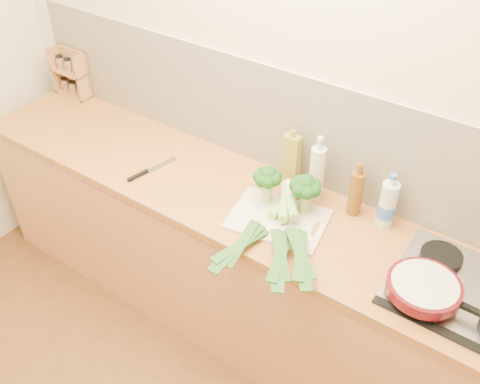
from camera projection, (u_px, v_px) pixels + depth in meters
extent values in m
plane|color=beige|center=(286.00, 98.00, 2.44)|extent=(3.50, 0.00, 3.50)
cube|color=silver|center=(283.00, 123.00, 2.52)|extent=(3.20, 0.02, 0.54)
cube|color=tan|center=(247.00, 269.00, 2.79)|extent=(3.20, 0.60, 0.86)
cube|color=#AF6533|center=(248.00, 203.00, 2.51)|extent=(3.20, 0.62, 0.04)
cube|color=silver|center=(469.00, 295.00, 2.04)|extent=(0.58, 0.50, 0.01)
cube|color=black|center=(450.00, 335.00, 1.89)|extent=(0.58, 0.04, 0.01)
cylinder|color=black|center=(420.00, 294.00, 2.02)|extent=(0.17, 0.17, 0.03)
cylinder|color=black|center=(441.00, 257.00, 2.17)|extent=(0.17, 0.17, 0.03)
cube|color=beige|center=(278.00, 219.00, 2.38)|extent=(0.47, 0.38, 0.01)
cylinder|color=#A0BD6E|center=(267.00, 192.00, 2.44)|extent=(0.05, 0.05, 0.10)
sphere|color=#11370F|center=(268.00, 175.00, 2.38)|extent=(0.08, 0.08, 0.08)
sphere|color=#11370F|center=(275.00, 180.00, 2.37)|extent=(0.06, 0.06, 0.06)
sphere|color=#11370F|center=(275.00, 176.00, 2.40)|extent=(0.06, 0.06, 0.06)
sphere|color=#11370F|center=(270.00, 173.00, 2.42)|extent=(0.06, 0.06, 0.06)
sphere|color=#11370F|center=(263.00, 173.00, 2.42)|extent=(0.06, 0.06, 0.06)
sphere|color=#11370F|center=(259.00, 176.00, 2.39)|extent=(0.06, 0.06, 0.06)
sphere|color=#11370F|center=(262.00, 181.00, 2.37)|extent=(0.06, 0.06, 0.06)
sphere|color=#11370F|center=(268.00, 182.00, 2.36)|extent=(0.06, 0.06, 0.06)
cylinder|color=#A0BD6E|center=(304.00, 202.00, 2.39)|extent=(0.04, 0.04, 0.09)
sphere|color=#11370F|center=(306.00, 184.00, 2.33)|extent=(0.09, 0.09, 0.09)
sphere|color=#11370F|center=(314.00, 190.00, 2.32)|extent=(0.07, 0.07, 0.07)
sphere|color=#11370F|center=(314.00, 185.00, 2.35)|extent=(0.07, 0.07, 0.07)
sphere|color=#11370F|center=(308.00, 182.00, 2.37)|extent=(0.07, 0.07, 0.07)
sphere|color=#11370F|center=(300.00, 182.00, 2.37)|extent=(0.07, 0.07, 0.07)
sphere|color=#11370F|center=(296.00, 186.00, 2.34)|extent=(0.07, 0.07, 0.07)
sphere|color=#11370F|center=(299.00, 191.00, 2.32)|extent=(0.07, 0.07, 0.07)
sphere|color=#11370F|center=(307.00, 193.00, 2.31)|extent=(0.07, 0.07, 0.07)
cylinder|color=white|center=(296.00, 193.00, 2.48)|extent=(0.04, 0.12, 0.04)
cylinder|color=#8FBE5F|center=(280.00, 207.00, 2.40)|extent=(0.05, 0.15, 0.04)
cube|color=#194418|center=(240.00, 245.00, 2.21)|extent=(0.11, 0.30, 0.02)
cube|color=#194418|center=(238.00, 247.00, 2.20)|extent=(0.06, 0.34, 0.01)
cube|color=#194418|center=(242.00, 243.00, 2.21)|extent=(0.09, 0.28, 0.02)
cylinder|color=white|center=(285.00, 191.00, 2.46)|extent=(0.09, 0.12, 0.04)
cylinder|color=#8FBE5F|center=(284.00, 209.00, 2.36)|extent=(0.11, 0.15, 0.04)
cube|color=#194418|center=(280.00, 257.00, 2.13)|extent=(0.14, 0.30, 0.02)
cube|color=#194418|center=(280.00, 260.00, 2.12)|extent=(0.21, 0.32, 0.01)
cube|color=#194418|center=(280.00, 254.00, 2.14)|extent=(0.21, 0.24, 0.02)
cylinder|color=white|center=(289.00, 190.00, 2.44)|extent=(0.10, 0.12, 0.04)
cylinder|color=#8FBE5F|center=(292.00, 207.00, 2.34)|extent=(0.12, 0.14, 0.04)
cube|color=#194418|center=(300.00, 255.00, 2.12)|extent=(0.17, 0.29, 0.02)
cube|color=#194418|center=(301.00, 258.00, 2.10)|extent=(0.24, 0.30, 0.01)
cube|color=#194418|center=(300.00, 252.00, 2.12)|extent=(0.24, 0.22, 0.02)
cube|color=silver|center=(162.00, 165.00, 2.71)|extent=(0.07, 0.18, 0.00)
cylinder|color=black|center=(138.00, 175.00, 2.63)|extent=(0.05, 0.12, 0.02)
cylinder|color=#530D15|center=(424.00, 287.00, 2.00)|extent=(0.28, 0.28, 0.04)
cylinder|color=beige|center=(425.00, 283.00, 1.98)|extent=(0.25, 0.25, 0.00)
cube|color=black|center=(478.00, 312.00, 1.91)|extent=(0.14, 0.02, 0.02)
cube|color=tan|center=(75.00, 71.00, 3.23)|extent=(0.24, 0.01, 0.29)
cube|color=tan|center=(75.00, 94.00, 3.29)|extent=(0.24, 0.10, 0.01)
cube|color=tan|center=(70.00, 72.00, 3.20)|extent=(0.24, 0.10, 0.01)
cube|color=tan|center=(57.00, 68.00, 3.26)|extent=(0.01, 0.10, 0.29)
cube|color=tan|center=(83.00, 78.00, 3.15)|extent=(0.01, 0.10, 0.29)
cylinder|color=gray|center=(65.00, 85.00, 3.30)|extent=(0.04, 0.04, 0.07)
cylinder|color=gray|center=(73.00, 88.00, 3.26)|extent=(0.04, 0.04, 0.07)
cylinder|color=gray|center=(81.00, 91.00, 3.23)|extent=(0.04, 0.04, 0.07)
cylinder|color=gray|center=(60.00, 62.00, 3.21)|extent=(0.04, 0.04, 0.07)
cylinder|color=gray|center=(68.00, 65.00, 3.17)|extent=(0.04, 0.04, 0.07)
cylinder|color=gray|center=(77.00, 68.00, 3.14)|extent=(0.04, 0.04, 0.07)
cube|color=olive|center=(291.00, 161.00, 2.51)|extent=(0.08, 0.05, 0.27)
cylinder|color=olive|center=(293.00, 134.00, 2.41)|extent=(0.02, 0.02, 0.03)
cylinder|color=silver|center=(317.00, 174.00, 2.43)|extent=(0.07, 0.07, 0.27)
cylinder|color=silver|center=(320.00, 143.00, 2.33)|extent=(0.03, 0.03, 0.06)
cylinder|color=brown|center=(356.00, 193.00, 2.36)|extent=(0.06, 0.06, 0.22)
cylinder|color=brown|center=(360.00, 169.00, 2.28)|extent=(0.03, 0.03, 0.05)
cylinder|color=silver|center=(387.00, 204.00, 2.30)|extent=(0.08, 0.08, 0.22)
cylinder|color=silver|center=(393.00, 181.00, 2.22)|extent=(0.03, 0.03, 0.03)
cylinder|color=blue|center=(386.00, 210.00, 2.32)|extent=(0.08, 0.08, 0.07)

